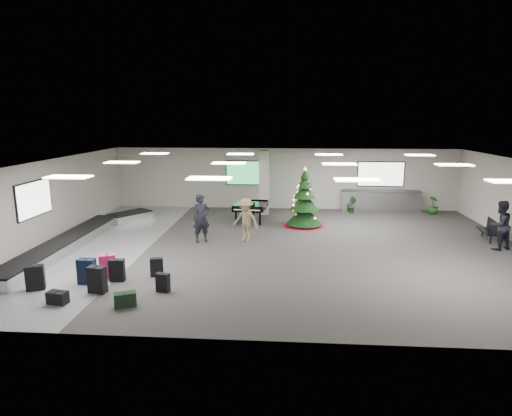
# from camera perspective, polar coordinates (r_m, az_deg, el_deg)

# --- Properties ---
(ground) EXTENTS (18.00, 18.00, 0.00)m
(ground) POSITION_cam_1_polar(r_m,az_deg,el_deg) (16.22, 3.56, -5.17)
(ground) COLOR #312F2D
(ground) RESTS_ON ground
(room_envelope) EXTENTS (18.02, 14.02, 3.21)m
(room_envelope) POSITION_cam_1_polar(r_m,az_deg,el_deg) (16.36, 2.35, 3.38)
(room_envelope) COLOR #B0A9A1
(room_envelope) RESTS_ON ground
(baggage_carousel) EXTENTS (2.28, 9.71, 0.43)m
(baggage_carousel) POSITION_cam_1_polar(r_m,az_deg,el_deg) (17.93, -22.42, -3.69)
(baggage_carousel) COLOR silver
(baggage_carousel) RESTS_ON ground
(service_counter) EXTENTS (4.05, 0.65, 1.08)m
(service_counter) POSITION_cam_1_polar(r_m,az_deg,el_deg) (23.08, 16.26, 0.93)
(service_counter) COLOR silver
(service_counter) RESTS_ON ground
(suitcase_0) EXTENTS (0.52, 0.34, 0.77)m
(suitcase_0) POSITION_cam_1_polar(r_m,az_deg,el_deg) (12.78, -20.43, -8.93)
(suitcase_0) COLOR black
(suitcase_0) RESTS_ON ground
(suitcase_1) EXTENTS (0.45, 0.27, 0.69)m
(suitcase_1) POSITION_cam_1_polar(r_m,az_deg,el_deg) (13.46, -18.03, -7.89)
(suitcase_1) COLOR black
(suitcase_1) RESTS_ON ground
(pink_suitcase) EXTENTS (0.53, 0.42, 0.75)m
(pink_suitcase) POSITION_cam_1_polar(r_m,az_deg,el_deg) (13.79, -19.17, -7.35)
(pink_suitcase) COLOR #F31F75
(pink_suitcase) RESTS_ON ground
(suitcase_3) EXTENTS (0.43, 0.30, 0.60)m
(suitcase_3) POSITION_cam_1_polar(r_m,az_deg,el_deg) (13.55, -13.10, -7.68)
(suitcase_3) COLOR black
(suitcase_3) RESTS_ON ground
(navy_suitcase) EXTENTS (0.50, 0.30, 0.78)m
(navy_suitcase) POSITION_cam_1_polar(r_m,az_deg,el_deg) (13.54, -21.63, -7.85)
(navy_suitcase) COLOR black
(navy_suitcase) RESTS_ON ground
(suitcase_5) EXTENTS (0.54, 0.42, 0.74)m
(suitcase_5) POSITION_cam_1_polar(r_m,az_deg,el_deg) (13.66, -27.37, -8.26)
(suitcase_5) COLOR black
(suitcase_5) RESTS_ON ground
(green_duffel) EXTENTS (0.62, 0.47, 0.39)m
(green_duffel) POSITION_cam_1_polar(r_m,az_deg,el_deg) (11.75, -17.04, -11.57)
(green_duffel) COLOR black
(green_duffel) RESTS_ON ground
(suitcase_7) EXTENTS (0.40, 0.27, 0.55)m
(suitcase_7) POSITION_cam_1_polar(r_m,az_deg,el_deg) (12.37, -12.30, -9.68)
(suitcase_7) COLOR black
(suitcase_7) RESTS_ON ground
(black_duffel) EXTENTS (0.56, 0.37, 0.35)m
(black_duffel) POSITION_cam_1_polar(r_m,az_deg,el_deg) (12.52, -24.93, -10.79)
(black_duffel) COLOR black
(black_duffel) RESTS_ON ground
(christmas_tree) EXTENTS (1.89, 1.89, 2.70)m
(christmas_tree) POSITION_cam_1_polar(r_m,az_deg,el_deg) (19.13, 6.46, 0.28)
(christmas_tree) COLOR #6B090A
(christmas_tree) RESTS_ON ground
(grand_piano) EXTENTS (1.59, 1.96, 1.04)m
(grand_piano) POSITION_cam_1_polar(r_m,az_deg,el_deg) (19.85, -0.76, 0.26)
(grand_piano) COLOR black
(grand_piano) RESTS_ON ground
(bench) EXTENTS (0.61, 1.35, 0.83)m
(bench) POSITION_cam_1_polar(r_m,az_deg,el_deg) (19.26, 28.68, -2.45)
(bench) COLOR black
(bench) RESTS_ON ground
(traveler_a) EXTENTS (0.82, 0.72, 1.90)m
(traveler_a) POSITION_cam_1_polar(r_m,az_deg,el_deg) (16.68, -7.29, -1.38)
(traveler_a) COLOR black
(traveler_a) RESTS_ON ground
(traveler_b) EXTENTS (1.26, 1.02, 1.71)m
(traveler_b) POSITION_cam_1_polar(r_m,az_deg,el_deg) (16.69, -1.40, -1.62)
(traveler_b) COLOR #867453
(traveler_b) RESTS_ON ground
(traveler_bench) EXTENTS (1.08, 0.97, 1.83)m
(traveler_bench) POSITION_cam_1_polar(r_m,az_deg,el_deg) (18.00, 29.76, -2.01)
(traveler_bench) COLOR black
(traveler_bench) RESTS_ON ground
(potted_plant_left) EXTENTS (0.50, 0.44, 0.77)m
(potted_plant_left) POSITION_cam_1_polar(r_m,az_deg,el_deg) (22.28, 12.72, 0.31)
(potted_plant_left) COLOR #154319
(potted_plant_left) RESTS_ON ground
(potted_plant_right) EXTENTS (0.71, 0.71, 0.92)m
(potted_plant_right) POSITION_cam_1_polar(r_m,az_deg,el_deg) (23.28, 22.58, 0.37)
(potted_plant_right) COLOR #154319
(potted_plant_right) RESTS_ON ground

